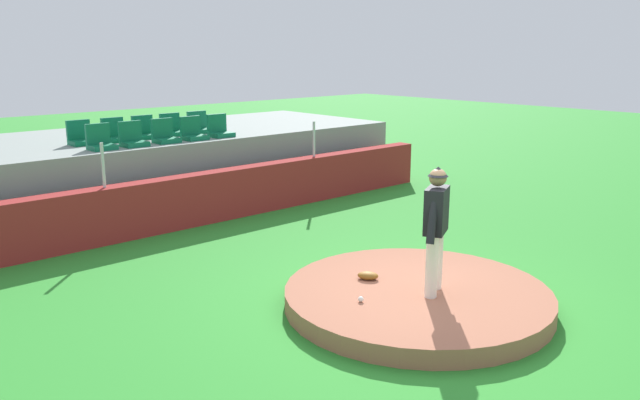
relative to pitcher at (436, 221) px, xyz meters
name	(u,v)px	position (x,y,z in m)	size (l,w,h in m)	color
ground_plane	(417,306)	(-0.06, 0.22, -1.25)	(60.00, 60.00, 0.00)	#2C8A2B
pitchers_mound	(417,297)	(-0.06, 0.22, -1.13)	(3.65, 3.65, 0.25)	#A06148
pitcher	(436,221)	(0.00, 0.00, 0.00)	(0.77, 0.46, 1.73)	white
baseball	(361,299)	(-0.96, 0.42, -0.97)	(0.07, 0.07, 0.07)	white
fielding_glove	(368,276)	(-0.29, 0.94, -0.95)	(0.30, 0.20, 0.11)	brown
brick_barrier	(197,199)	(-0.06, 5.92, -0.74)	(12.77, 0.40, 1.03)	maroon
fence_post_left	(103,165)	(-1.93, 5.92, 0.18)	(0.06, 0.06, 0.81)	silver
fence_post_right	(314,139)	(3.09, 5.92, 0.18)	(0.06, 0.06, 0.81)	silver
bleacher_platform	(131,167)	(-0.06, 8.81, -0.49)	(12.69, 4.41, 1.53)	gray
stadium_chair_0	(100,141)	(-1.43, 7.14, 0.43)	(0.48, 0.44, 0.50)	#0F6742
stadium_chair_1	(133,138)	(-0.76, 7.13, 0.43)	(0.48, 0.44, 0.50)	#0F6742
stadium_chair_2	(165,135)	(-0.03, 7.15, 0.43)	(0.48, 0.44, 0.50)	#0F6742
stadium_chair_3	(193,132)	(0.65, 7.13, 0.43)	(0.48, 0.44, 0.50)	#0F6742
stadium_chair_4	(219,130)	(1.34, 7.15, 0.43)	(0.48, 0.44, 0.50)	#0F6742
stadium_chair_5	(81,137)	(-1.46, 8.03, 0.43)	(0.48, 0.44, 0.50)	#0F6742
stadium_chair_6	(115,134)	(-0.73, 8.01, 0.43)	(0.48, 0.44, 0.50)	#0F6742
stadium_chair_7	(145,131)	(-0.04, 8.02, 0.43)	(0.48, 0.44, 0.50)	#0F6742
stadium_chair_8	(172,129)	(0.65, 8.04, 0.43)	(0.48, 0.44, 0.50)	#0F6742
stadium_chair_9	(199,126)	(1.37, 8.05, 0.43)	(0.48, 0.44, 0.50)	#0F6742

